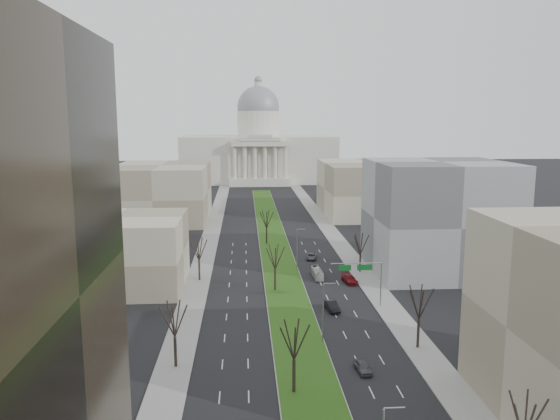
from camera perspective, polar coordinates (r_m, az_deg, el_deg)
name	(u,v)px	position (r m, az deg, el deg)	size (l,w,h in m)	color
ground	(274,244)	(145.53, -0.62, -3.59)	(600.00, 600.00, 0.00)	black
median	(274,245)	(144.52, -0.60, -3.64)	(8.00, 222.03, 0.20)	#999993
sidewalk_left	(201,271)	(121.48, -8.28, -6.31)	(5.00, 330.00, 0.15)	gray
sidewalk_right	(358,268)	(123.69, 8.19, -6.02)	(5.00, 330.00, 0.15)	gray
capitol	(259,151)	(291.70, -2.26, 6.22)	(80.00, 46.00, 55.00)	beige
building_beige_left	(117,252)	(112.53, -16.68, -4.25)	(26.00, 22.00, 14.00)	gray
building_grey_right	(438,217)	(122.77, 16.17, -0.71)	(28.00, 26.00, 24.00)	slate
building_far_left	(162,192)	(185.13, -12.21, 1.85)	(30.00, 40.00, 18.00)	gray
building_far_right	(367,188)	(192.87, 9.07, 2.25)	(30.00, 40.00, 18.00)	gray
tree_left_mid	(174,318)	(74.83, -10.99, -10.99)	(5.40, 5.40, 9.72)	black
tree_left_far	(199,248)	(113.01, -8.49, -3.97)	(5.28, 5.28, 9.50)	black
tree_right_near	(526,416)	(56.64, 24.29, -19.04)	(5.16, 5.16, 9.29)	black
tree_right_mid	(420,301)	(81.83, 14.38, -9.19)	(5.52, 5.52, 9.94)	black
tree_right_far	(361,243)	(119.21, 8.42, -3.41)	(5.04, 5.04, 9.07)	black
tree_median_a	(294,339)	(67.04, 1.48, -13.29)	(5.40, 5.40, 9.72)	black
tree_median_b	(275,256)	(104.96, -0.52, -4.82)	(5.40, 5.40, 9.72)	black
tree_median_c	(266,218)	(144.01, -1.42, -0.89)	(5.40, 5.40, 9.72)	black
streetlamp_median_b	(324,311)	(82.36, 4.57, -10.52)	(1.90, 0.20, 9.16)	gray
streetlamp_median_c	(297,248)	(120.44, 1.82, -4.02)	(1.90, 0.20, 9.16)	gray
mast_arm_signs	(366,273)	(97.76, 8.99, -6.57)	(9.12, 0.24, 8.09)	gray
car_grey_near	(363,367)	(75.58, 8.65, -15.89)	(1.65, 4.11, 1.40)	#45484B
car_black	(332,306)	(96.65, 5.43, -9.97)	(1.74, 4.99, 1.64)	black
car_red	(349,279)	(112.68, 7.27, -7.17)	(2.23, 5.48, 1.59)	maroon
car_grey_far	(311,257)	(130.17, 3.31, -4.88)	(2.20, 4.77, 1.33)	#4A4D51
box_van	(317,273)	(115.54, 3.90, -6.58)	(1.69, 7.22, 2.01)	silver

